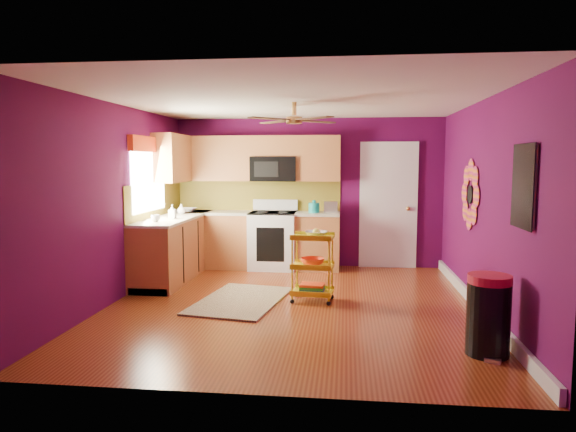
# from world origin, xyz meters

# --- Properties ---
(ground) EXTENTS (5.00, 5.00, 0.00)m
(ground) POSITION_xyz_m (0.00, 0.00, 0.00)
(ground) COLOR #66260F
(ground) RESTS_ON ground
(room_envelope) EXTENTS (4.54, 5.04, 2.52)m
(room_envelope) POSITION_xyz_m (0.03, 0.00, 1.63)
(room_envelope) COLOR #4E093F
(room_envelope) RESTS_ON ground
(lower_cabinets) EXTENTS (2.81, 2.31, 0.94)m
(lower_cabinets) POSITION_xyz_m (-1.35, 1.82, 0.43)
(lower_cabinets) COLOR brown
(lower_cabinets) RESTS_ON ground
(electric_range) EXTENTS (0.76, 0.66, 1.13)m
(electric_range) POSITION_xyz_m (-0.55, 2.17, 0.48)
(electric_range) COLOR white
(electric_range) RESTS_ON ground
(upper_cabinetry) EXTENTS (2.80, 2.30, 1.26)m
(upper_cabinetry) POSITION_xyz_m (-1.24, 2.17, 1.80)
(upper_cabinetry) COLOR brown
(upper_cabinetry) RESTS_ON ground
(left_window) EXTENTS (0.08, 1.35, 1.08)m
(left_window) POSITION_xyz_m (-2.22, 1.05, 1.74)
(left_window) COLOR white
(left_window) RESTS_ON ground
(panel_door) EXTENTS (0.95, 0.11, 2.15)m
(panel_door) POSITION_xyz_m (1.35, 2.47, 1.02)
(panel_door) COLOR white
(panel_door) RESTS_ON ground
(right_wall_art) EXTENTS (0.04, 2.74, 1.04)m
(right_wall_art) POSITION_xyz_m (2.23, -0.34, 1.44)
(right_wall_art) COLOR black
(right_wall_art) RESTS_ON ground
(ceiling_fan) EXTENTS (1.01, 1.01, 0.26)m
(ceiling_fan) POSITION_xyz_m (0.00, 0.20, 2.29)
(ceiling_fan) COLOR #BF8C3F
(ceiling_fan) RESTS_ON ground
(shag_rug) EXTENTS (1.20, 1.71, 0.02)m
(shag_rug) POSITION_xyz_m (-0.67, 0.09, 0.01)
(shag_rug) COLOR #321F10
(shag_rug) RESTS_ON ground
(rolling_cart) EXTENTS (0.55, 0.42, 0.94)m
(rolling_cart) POSITION_xyz_m (0.24, 0.19, 0.48)
(rolling_cart) COLOR yellow
(rolling_cart) RESTS_ON ground
(trash_can) EXTENTS (0.51, 0.51, 0.75)m
(trash_can) POSITION_xyz_m (1.96, -1.44, 0.37)
(trash_can) COLOR black
(trash_can) RESTS_ON ground
(teal_kettle) EXTENTS (0.18, 0.18, 0.21)m
(teal_kettle) POSITION_xyz_m (0.13, 2.18, 1.02)
(teal_kettle) COLOR teal
(teal_kettle) RESTS_ON lower_cabinets
(toaster) EXTENTS (0.22, 0.15, 0.18)m
(toaster) POSITION_xyz_m (0.40, 2.25, 1.03)
(toaster) COLOR beige
(toaster) RESTS_ON lower_cabinets
(soap_bottle_a) EXTENTS (0.09, 0.10, 0.21)m
(soap_bottle_a) POSITION_xyz_m (-1.87, 1.02, 1.04)
(soap_bottle_a) COLOR #EA3F72
(soap_bottle_a) RESTS_ON lower_cabinets
(soap_bottle_b) EXTENTS (0.13, 0.13, 0.16)m
(soap_bottle_b) POSITION_xyz_m (-1.96, 1.69, 1.02)
(soap_bottle_b) COLOR white
(soap_bottle_b) RESTS_ON lower_cabinets
(counter_dish) EXTENTS (0.27, 0.27, 0.07)m
(counter_dish) POSITION_xyz_m (-1.97, 2.08, 0.97)
(counter_dish) COLOR white
(counter_dish) RESTS_ON lower_cabinets
(counter_cup) EXTENTS (0.12, 0.12, 0.10)m
(counter_cup) POSITION_xyz_m (-1.98, 0.63, 0.99)
(counter_cup) COLOR white
(counter_cup) RESTS_ON lower_cabinets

